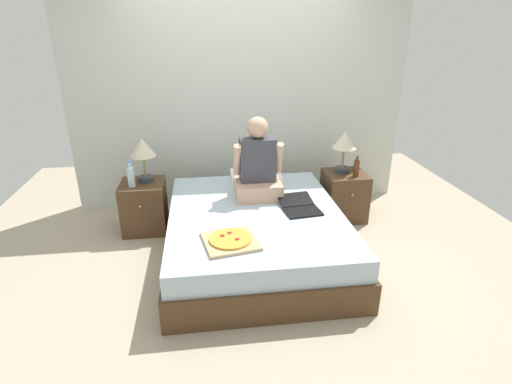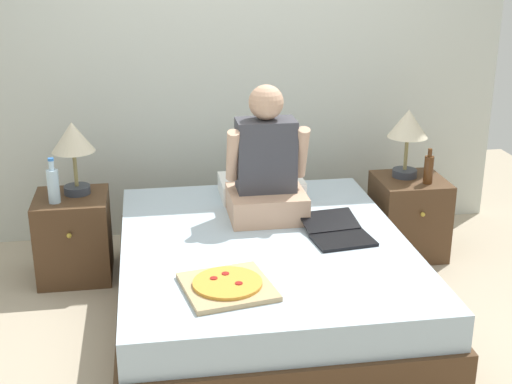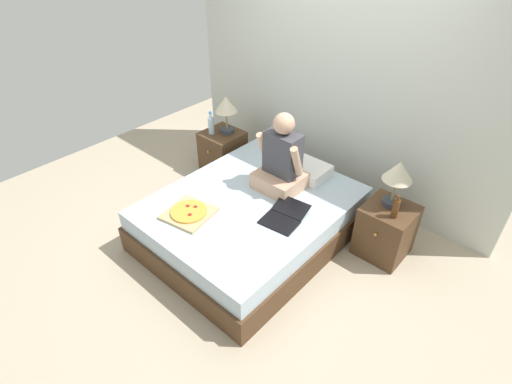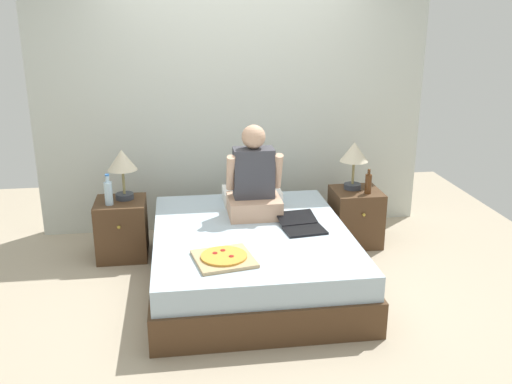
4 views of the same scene
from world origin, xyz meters
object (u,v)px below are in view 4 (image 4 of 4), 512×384
object	(u,v)px
beer_bottle	(368,183)
person_seated	(254,183)
nightstand_left	(122,229)
bed	(252,257)
lamp_on_right_nightstand	(354,155)
lamp_on_left_nightstand	(122,164)
laptop	(302,226)
nightstand_right	(355,217)
pizza_box	(224,258)
water_bottle	(108,192)

from	to	relation	value
beer_bottle	person_seated	world-z (taller)	person_seated
nightstand_left	bed	bearing A→B (deg)	-31.87
bed	nightstand_left	size ratio (longest dim) A/B	3.72
lamp_on_right_nightstand	beer_bottle	world-z (taller)	lamp_on_right_nightstand
lamp_on_left_nightstand	laptop	distance (m)	1.68
nightstand_right	lamp_on_right_nightstand	bearing A→B (deg)	120.93
bed	pizza_box	xyz separation A→B (m)	(-0.27, -0.54, 0.25)
bed	nightstand_right	bearing A→B (deg)	31.87
lamp_on_right_nightstand	beer_bottle	xyz separation A→B (m)	(0.10, -0.15, -0.23)
laptop	water_bottle	bearing A→B (deg)	158.96
bed	person_seated	xyz separation A→B (m)	(0.07, 0.36, 0.52)
bed	laptop	xyz separation A→B (m)	(0.41, -0.02, 0.25)
nightstand_left	water_bottle	distance (m)	0.39
bed	lamp_on_right_nightstand	world-z (taller)	lamp_on_right_nightstand
bed	pizza_box	bearing A→B (deg)	-116.46
nightstand_left	lamp_on_right_nightstand	world-z (taller)	lamp_on_right_nightstand
pizza_box	lamp_on_right_nightstand	bearing A→B (deg)	43.66
person_seated	pizza_box	size ratio (longest dim) A/B	1.67
laptop	nightstand_right	bearing A→B (deg)	45.81
lamp_on_right_nightstand	person_seated	world-z (taller)	person_seated
nightstand_right	pizza_box	xyz separation A→B (m)	(-1.35, -1.21, 0.21)
laptop	beer_bottle	bearing A→B (deg)	38.60
nightstand_right	laptop	world-z (taller)	laptop
bed	laptop	world-z (taller)	laptop
nightstand_right	lamp_on_right_nightstand	distance (m)	0.59
beer_bottle	laptop	size ratio (longest dim) A/B	0.51
person_seated	laptop	world-z (taller)	person_seated
person_seated	nightstand_right	bearing A→B (deg)	17.34
water_bottle	pizza_box	size ratio (longest dim) A/B	0.59
lamp_on_right_nightstand	beer_bottle	distance (m)	0.29
beer_bottle	lamp_on_left_nightstand	bearing A→B (deg)	176.10
water_bottle	lamp_on_right_nightstand	size ratio (longest dim) A/B	0.61
bed	person_seated	bearing A→B (deg)	79.10
laptop	nightstand_left	bearing A→B (deg)	155.04
lamp_on_right_nightstand	person_seated	bearing A→B (deg)	-159.57
lamp_on_left_nightstand	nightstand_right	xyz separation A→B (m)	(2.13, -0.05, -0.59)
water_bottle	nightstand_right	xyz separation A→B (m)	(2.25, 0.09, -0.38)
bed	lamp_on_right_nightstand	distance (m)	1.43
nightstand_left	lamp_on_left_nightstand	bearing A→B (deg)	51.37
bed	water_bottle	distance (m)	1.37
lamp_on_left_nightstand	pizza_box	distance (m)	1.53
nightstand_left	beer_bottle	xyz separation A→B (m)	(2.24, -0.10, 0.36)
water_bottle	person_seated	world-z (taller)	person_seated
laptop	lamp_on_left_nightstand	bearing A→B (deg)	152.85
bed	nightstand_right	size ratio (longest dim) A/B	3.72
beer_bottle	water_bottle	bearing A→B (deg)	179.75
nightstand_right	lamp_on_right_nightstand	world-z (taller)	lamp_on_right_nightstand
bed	beer_bottle	bearing A→B (deg)	26.45
nightstand_left	laptop	bearing A→B (deg)	-24.96
bed	beer_bottle	xyz separation A→B (m)	(1.16, 0.57, 0.40)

